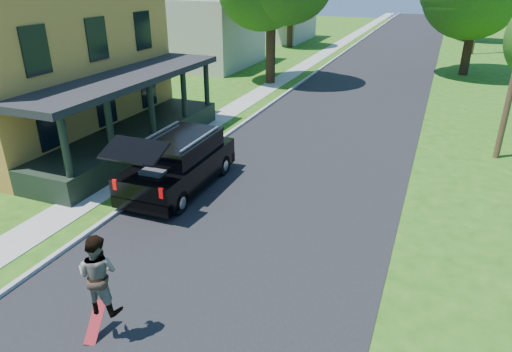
% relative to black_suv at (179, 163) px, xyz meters
% --- Properties ---
extents(ground, '(140.00, 140.00, 0.00)m').
position_rel_black_suv_xyz_m(ground, '(3.20, -3.59, -0.92)').
color(ground, '#215511').
rests_on(ground, ground).
extents(street, '(8.00, 120.00, 0.02)m').
position_rel_black_suv_xyz_m(street, '(3.20, 16.41, -0.92)').
color(street, black).
rests_on(street, ground).
extents(curb, '(0.15, 120.00, 0.12)m').
position_rel_black_suv_xyz_m(curb, '(-0.85, 16.41, -0.92)').
color(curb, '#A0A19C').
rests_on(curb, ground).
extents(sidewalk, '(1.30, 120.00, 0.03)m').
position_rel_black_suv_xyz_m(sidewalk, '(-2.40, 16.41, -0.92)').
color(sidewalk, gray).
rests_on(sidewalk, ground).
extents(front_walk, '(6.50, 1.20, 0.03)m').
position_rel_black_suv_xyz_m(front_walk, '(-6.30, 2.41, -0.92)').
color(front_walk, gray).
rests_on(front_walk, ground).
extents(main_house, '(15.56, 15.56, 10.10)m').
position_rel_black_suv_xyz_m(main_house, '(-9.60, 2.41, 4.00)').
color(main_house, gold).
rests_on(main_house, ground).
extents(neighbor_house_mid, '(12.78, 12.78, 8.30)m').
position_rel_black_suv_xyz_m(neighbor_house_mid, '(-10.30, 20.41, 3.27)').
color(neighbor_house_mid, '#BCB6A6').
rests_on(neighbor_house_mid, ground).
extents(black_suv, '(2.05, 5.19, 2.40)m').
position_rel_black_suv_xyz_m(black_suv, '(0.00, 0.00, 0.00)').
color(black_suv, black).
rests_on(black_suv, ground).
extents(skateboarder, '(0.89, 0.73, 1.67)m').
position_rel_black_suv_xyz_m(skateboarder, '(2.23, -6.59, 0.61)').
color(skateboarder, black).
rests_on(skateboarder, ground).
extents(skateboard, '(0.32, 0.72, 0.70)m').
position_rel_black_suv_xyz_m(skateboard, '(2.00, -6.65, -0.62)').
color(skateboard, '#9C0D14').
rests_on(skateboard, ground).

